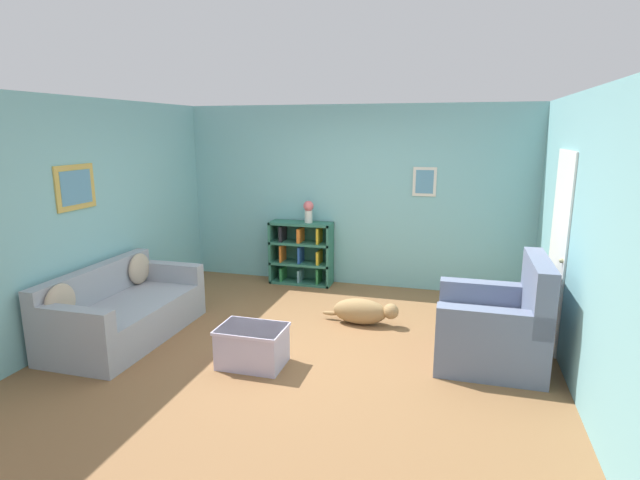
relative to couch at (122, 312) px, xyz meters
The scene contains 10 objects.
ground_plane 2.10m from the couch, 11.09° to the left, with size 14.00×14.00×0.00m, color brown.
wall_back 3.50m from the couch, 52.36° to the left, with size 5.60×0.13×2.60m.
wall_left 1.20m from the couch, 141.94° to the left, with size 0.13×5.00×2.60m.
wall_right 4.72m from the couch, ahead, with size 0.16×5.00×2.60m.
couch is the anchor object (origin of this frame).
bookshelf 2.77m from the couch, 61.83° to the left, with size 0.92×0.33×0.93m.
recliner_chair 3.96m from the couch, ahead, with size 1.00×1.03×1.07m.
coffee_table 1.67m from the couch, ahead, with size 0.64×0.46×0.39m.
dog 2.71m from the couch, 23.27° to the left, with size 0.93×0.28×0.31m.
vase 2.92m from the couch, 59.51° to the left, with size 0.15×0.15×0.32m.
Camera 1 is at (1.45, -4.82, 2.25)m, focal length 28.00 mm.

